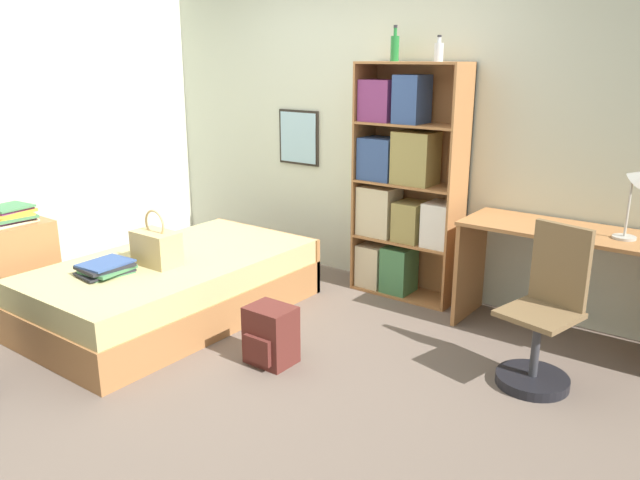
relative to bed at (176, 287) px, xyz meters
name	(u,v)px	position (x,y,z in m)	size (l,w,h in m)	color
ground_plane	(240,338)	(0.66, -0.02, -0.22)	(14.00, 14.00, 0.00)	#66564C
wall_back	(372,126)	(0.66, 1.61, 1.08)	(10.00, 0.09, 2.60)	beige
wall_left	(37,125)	(-1.61, -0.02, 1.08)	(0.06, 10.00, 2.60)	beige
bed	(176,287)	(0.00, 0.00, 0.00)	(1.15, 2.06, 0.45)	#A36B3D
handbag	(156,247)	(0.03, -0.17, 0.35)	(0.33, 0.20, 0.40)	tan
book_stack_on_bed	(106,268)	(-0.09, -0.51, 0.27)	(0.30, 0.36, 0.08)	#427A4C
dresser	(14,267)	(-1.01, -0.67, 0.13)	(0.52, 0.49, 0.70)	#A36B3D
magazine_pile_on_dresser	(9,215)	(-0.97, -0.68, 0.54)	(0.32, 0.35, 0.12)	beige
bookcase	(400,188)	(1.07, 1.39, 0.65)	(0.85, 0.33, 1.82)	#A36B3D
bottle_green	(395,47)	(0.97, 1.42, 1.70)	(0.06, 0.06, 0.26)	#1E6B2D
bottle_brown	(439,51)	(1.33, 1.42, 1.67)	(0.07, 0.07, 0.18)	#B7BCC1
desk	(564,262)	(2.39, 1.29, 0.33)	(1.35, 0.54, 0.77)	#A36B3D
desk_lamp	(637,188)	(2.76, 1.27, 0.87)	(0.19, 0.14, 0.48)	#ADA89E
desk_chair	(542,333)	(2.48, 0.61, 0.09)	(0.46, 0.46, 0.95)	black
backpack	(270,335)	(1.06, -0.15, -0.04)	(0.29, 0.26, 0.37)	#56231E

